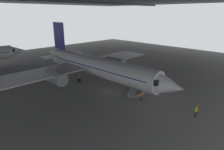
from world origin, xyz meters
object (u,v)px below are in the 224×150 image
Objects in this scene: boarding_stairs at (137,91)px; airplane_main at (95,66)px; crew_worker_near_nose at (196,111)px; traffic_cone_orange at (198,106)px; crew_worker_by_stairs at (141,96)px.

airplane_main is at bearing 94.41° from boarding_stairs.
boarding_stairs is at bearing -85.59° from airplane_main.
crew_worker_near_nose is 2.79× the size of traffic_cone_orange.
airplane_main reaches higher than crew_worker_by_stairs.
boarding_stairs reaches higher than crew_worker_by_stairs.
traffic_cone_orange is at bearing 16.07° from crew_worker_near_nose.
crew_worker_near_nose is (0.37, -21.41, -2.59)m from airplane_main.
crew_worker_by_stairs is (-0.73, -12.61, -2.64)m from airplane_main.
traffic_cone_orange is at bearing -74.37° from boarding_stairs.
crew_worker_by_stairs is (-1.55, -1.98, 0.17)m from boarding_stairs.
crew_worker_near_nose reaches higher than crew_worker_by_stairs.
airplane_main is at bearing 86.67° from crew_worker_by_stairs.
crew_worker_near_nose is at bearing -89.00° from airplane_main.
traffic_cone_orange is (4.31, -7.88, -0.62)m from crew_worker_by_stairs.
crew_worker_near_nose is at bearing -92.37° from boarding_stairs.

